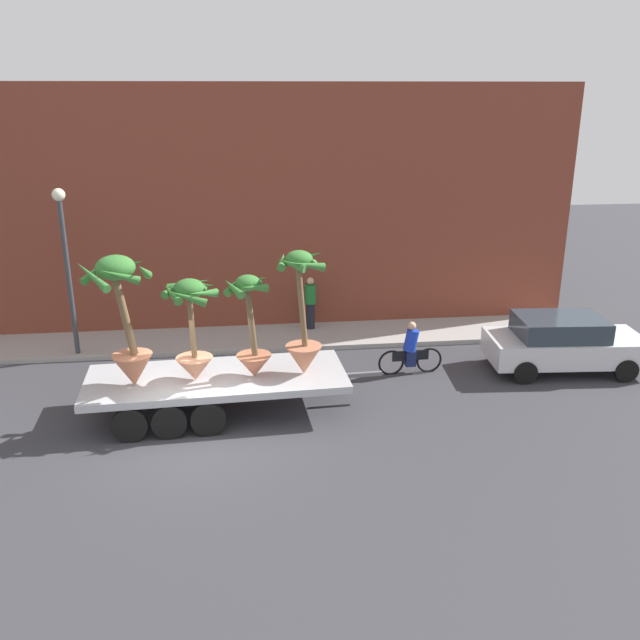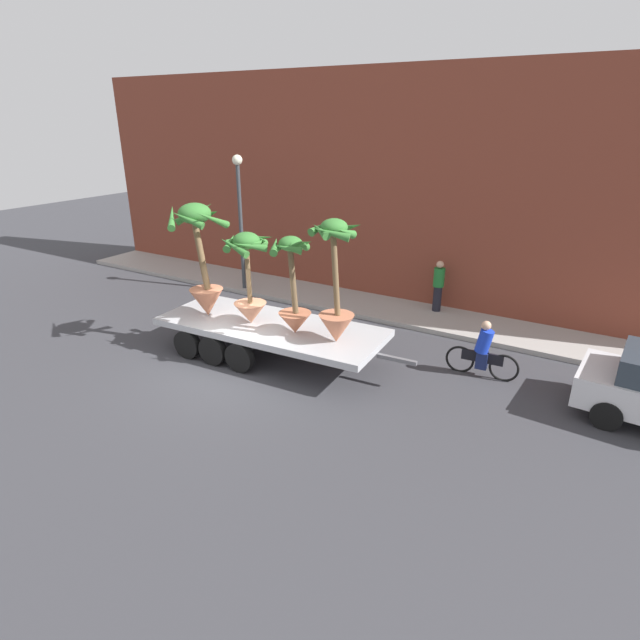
# 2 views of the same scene
# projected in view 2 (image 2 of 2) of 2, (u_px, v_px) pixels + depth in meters

# --- Properties ---
(ground_plane) EXTENTS (60.00, 60.00, 0.00)m
(ground_plane) POSITION_uv_depth(u_px,v_px,m) (231.00, 370.00, 13.45)
(ground_plane) COLOR #38383D
(sidewalk) EXTENTS (24.00, 2.20, 0.15)m
(sidewalk) POSITION_uv_depth(u_px,v_px,m) (342.00, 301.00, 18.30)
(sidewalk) COLOR #A39E99
(sidewalk) RESTS_ON ground
(building_facade) EXTENTS (24.00, 1.20, 7.76)m
(building_facade) POSITION_uv_depth(u_px,v_px,m) (366.00, 186.00, 18.24)
(building_facade) COLOR brown
(building_facade) RESTS_ON ground
(flatbed_trailer) EXTENTS (7.29, 2.71, 0.98)m
(flatbed_trailer) POSITION_uv_depth(u_px,v_px,m) (263.00, 329.00, 14.03)
(flatbed_trailer) COLOR #B7BABF
(flatbed_trailer) RESTS_ON ground
(potted_palm_rear) EXTENTS (1.62, 1.73, 3.12)m
(potted_palm_rear) POSITION_uv_depth(u_px,v_px,m) (201.00, 261.00, 13.90)
(potted_palm_rear) COLOR #C17251
(potted_palm_rear) RESTS_ON flatbed_trailer
(potted_palm_middle) EXTENTS (1.13, 1.15, 2.53)m
(potted_palm_middle) POSITION_uv_depth(u_px,v_px,m) (293.00, 292.00, 12.90)
(potted_palm_middle) COLOR #B26647
(potted_palm_middle) RESTS_ON flatbed_trailer
(potted_palm_front) EXTENTS (1.35, 1.36, 2.49)m
(potted_palm_front) POSITION_uv_depth(u_px,v_px,m) (249.00, 278.00, 13.44)
(potted_palm_front) COLOR tan
(potted_palm_front) RESTS_ON flatbed_trailer
(potted_palm_extra) EXTENTS (1.20, 1.33, 3.06)m
(potted_palm_extra) POSITION_uv_depth(u_px,v_px,m) (335.00, 291.00, 12.27)
(potted_palm_extra) COLOR #C17251
(potted_palm_extra) RESTS_ON flatbed_trailer
(cyclist) EXTENTS (1.84, 0.37, 1.54)m
(cyclist) POSITION_uv_depth(u_px,v_px,m) (483.00, 352.00, 12.92)
(cyclist) COLOR black
(cyclist) RESTS_ON ground
(pedestrian_near_gate) EXTENTS (0.36, 0.36, 1.71)m
(pedestrian_near_gate) POSITION_uv_depth(u_px,v_px,m) (438.00, 285.00, 16.82)
(pedestrian_near_gate) COLOR black
(pedestrian_near_gate) RESTS_ON sidewalk
(street_lamp) EXTENTS (0.36, 0.36, 4.83)m
(street_lamp) POSITION_uv_depth(u_px,v_px,m) (240.00, 206.00, 18.27)
(street_lamp) COLOR #383D42
(street_lamp) RESTS_ON sidewalk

